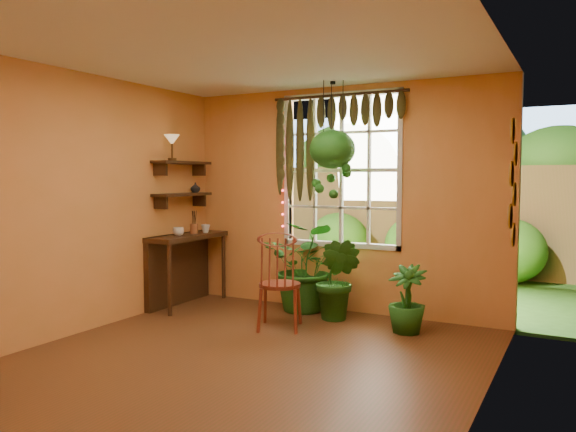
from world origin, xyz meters
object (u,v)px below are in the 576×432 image
at_px(counter_ledge, 181,261).
at_px(windsor_chair, 279,297).
at_px(potted_plant_left, 307,266).
at_px(potted_plant_mid, 338,279).
at_px(hanging_basket, 332,153).

relative_size(counter_ledge, windsor_chair, 1.00).
bearing_deg(windsor_chair, potted_plant_left, 75.18).
bearing_deg(potted_plant_mid, windsor_chair, -122.85).
xyz_separation_m(counter_ledge, hanging_basket, (1.96, 0.29, 1.34)).
xyz_separation_m(windsor_chair, hanging_basket, (0.28, 0.74, 1.54)).
xyz_separation_m(potted_plant_left, potted_plant_mid, (0.50, -0.23, -0.08)).
distance_m(potted_plant_mid, hanging_basket, 1.43).
distance_m(counter_ledge, potted_plant_left, 1.63).
xyz_separation_m(counter_ledge, potted_plant_left, (1.58, 0.41, -0.00)).
height_order(potted_plant_left, hanging_basket, hanging_basket).
distance_m(windsor_chair, potted_plant_mid, 0.76).
relative_size(windsor_chair, potted_plant_mid, 1.28).
xyz_separation_m(potted_plant_mid, hanging_basket, (-0.12, 0.11, 1.42)).
distance_m(potted_plant_left, potted_plant_mid, 0.56).
distance_m(counter_ledge, hanging_basket, 2.39).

